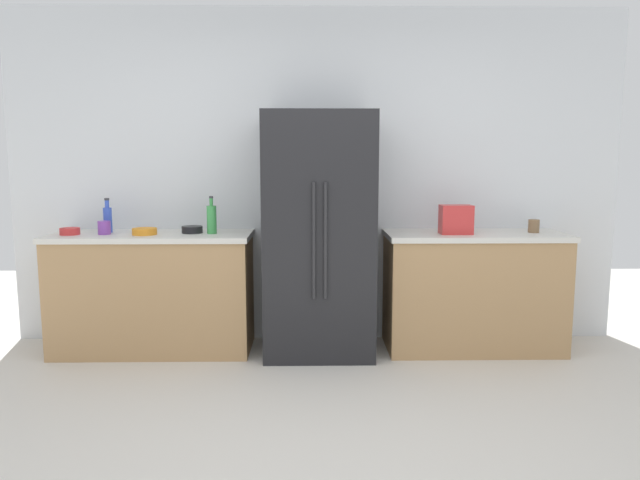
{
  "coord_description": "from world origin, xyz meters",
  "views": [
    {
      "loc": [
        -0.05,
        -2.64,
        1.45
      ],
      "look_at": [
        0.01,
        0.51,
        1.01
      ],
      "focal_mm": 32.65,
      "sensor_mm": 36.0,
      "label": 1
    }
  ],
  "objects_px": {
    "refrigerator": "(319,235)",
    "bowl_b": "(145,231)",
    "bottle_a": "(108,219)",
    "toaster": "(456,220)",
    "bottle_b": "(212,219)",
    "bowl_a": "(192,230)",
    "cup_a": "(104,228)",
    "bowl_c": "(70,231)",
    "cup_b": "(534,226)"
  },
  "relations": [
    {
      "from": "bottle_a",
      "to": "bowl_a",
      "type": "distance_m",
      "value": 0.65
    },
    {
      "from": "bottle_a",
      "to": "cup_a",
      "type": "xyz_separation_m",
      "value": [
        0.01,
        -0.11,
        -0.06
      ]
    },
    {
      "from": "bottle_a",
      "to": "bowl_a",
      "type": "relative_size",
      "value": 1.67
    },
    {
      "from": "refrigerator",
      "to": "bowl_a",
      "type": "height_order",
      "value": "refrigerator"
    },
    {
      "from": "cup_a",
      "to": "bowl_b",
      "type": "xyz_separation_m",
      "value": [
        0.3,
        -0.02,
        -0.03
      ]
    },
    {
      "from": "cup_a",
      "to": "bowl_b",
      "type": "bearing_deg",
      "value": -3.82
    },
    {
      "from": "cup_a",
      "to": "bowl_a",
      "type": "xyz_separation_m",
      "value": [
        0.63,
        0.07,
        -0.02
      ]
    },
    {
      "from": "bottle_a",
      "to": "refrigerator",
      "type": "bearing_deg",
      "value": -4.11
    },
    {
      "from": "cup_a",
      "to": "bowl_b",
      "type": "relative_size",
      "value": 0.56
    },
    {
      "from": "toaster",
      "to": "bottle_a",
      "type": "distance_m",
      "value": 2.62
    },
    {
      "from": "bottle_a",
      "to": "cup_b",
      "type": "relative_size",
      "value": 2.64
    },
    {
      "from": "bowl_c",
      "to": "cup_b",
      "type": "bearing_deg",
      "value": 1.15
    },
    {
      "from": "bottle_b",
      "to": "bowl_c",
      "type": "xyz_separation_m",
      "value": [
        -1.04,
        -0.05,
        -0.09
      ]
    },
    {
      "from": "bottle_b",
      "to": "bowl_b",
      "type": "distance_m",
      "value": 0.5
    },
    {
      "from": "refrigerator",
      "to": "toaster",
      "type": "relative_size",
      "value": 7.72
    },
    {
      "from": "bottle_b",
      "to": "bowl_a",
      "type": "bearing_deg",
      "value": 165.32
    },
    {
      "from": "toaster",
      "to": "bowl_a",
      "type": "relative_size",
      "value": 1.49
    },
    {
      "from": "bottle_a",
      "to": "toaster",
      "type": "bearing_deg",
      "value": -2.86
    },
    {
      "from": "bottle_b",
      "to": "cup_b",
      "type": "xyz_separation_m",
      "value": [
        2.43,
        0.02,
        -0.06
      ]
    },
    {
      "from": "bowl_a",
      "to": "bowl_b",
      "type": "height_order",
      "value": "bowl_a"
    },
    {
      "from": "refrigerator",
      "to": "bowl_a",
      "type": "bearing_deg",
      "value": 175.47
    },
    {
      "from": "bowl_b",
      "to": "bottle_a",
      "type": "bearing_deg",
      "value": 157.06
    },
    {
      "from": "cup_b",
      "to": "bowl_b",
      "type": "distance_m",
      "value": 2.92
    },
    {
      "from": "bottle_a",
      "to": "bowl_a",
      "type": "xyz_separation_m",
      "value": [
        0.64,
        -0.04,
        -0.08
      ]
    },
    {
      "from": "bottle_a",
      "to": "bowl_b",
      "type": "xyz_separation_m",
      "value": [
        0.31,
        -0.13,
        -0.08
      ]
    },
    {
      "from": "bottle_b",
      "to": "toaster",
      "type": "bearing_deg",
      "value": -1.6
    },
    {
      "from": "toaster",
      "to": "bottle_b",
      "type": "height_order",
      "value": "bottle_b"
    },
    {
      "from": "toaster",
      "to": "bowl_a",
      "type": "distance_m",
      "value": 1.98
    },
    {
      "from": "bowl_a",
      "to": "bowl_c",
      "type": "height_order",
      "value": "bowl_a"
    },
    {
      "from": "bottle_a",
      "to": "bottle_b",
      "type": "xyz_separation_m",
      "value": [
        0.8,
        -0.08,
        0.0
      ]
    },
    {
      "from": "refrigerator",
      "to": "bottle_b",
      "type": "xyz_separation_m",
      "value": [
        -0.8,
        0.03,
        0.12
      ]
    },
    {
      "from": "bottle_b",
      "to": "cup_b",
      "type": "bearing_deg",
      "value": 0.56
    },
    {
      "from": "toaster",
      "to": "bottle_b",
      "type": "bearing_deg",
      "value": 178.4
    },
    {
      "from": "refrigerator",
      "to": "bowl_c",
      "type": "distance_m",
      "value": 1.84
    },
    {
      "from": "refrigerator",
      "to": "bowl_b",
      "type": "relative_size",
      "value": 9.99
    },
    {
      "from": "bottle_b",
      "to": "bowl_a",
      "type": "distance_m",
      "value": 0.18
    },
    {
      "from": "toaster",
      "to": "cup_a",
      "type": "xyz_separation_m",
      "value": [
        -2.61,
        0.02,
        -0.06
      ]
    },
    {
      "from": "cup_a",
      "to": "bowl_b",
      "type": "height_order",
      "value": "cup_a"
    },
    {
      "from": "bottle_a",
      "to": "bowl_c",
      "type": "xyz_separation_m",
      "value": [
        -0.24,
        -0.13,
        -0.08
      ]
    },
    {
      "from": "cup_b",
      "to": "bowl_b",
      "type": "xyz_separation_m",
      "value": [
        -2.92,
        -0.08,
        -0.03
      ]
    },
    {
      "from": "cup_b",
      "to": "refrigerator",
      "type": "bearing_deg",
      "value": -177.94
    },
    {
      "from": "bowl_b",
      "to": "cup_a",
      "type": "bearing_deg",
      "value": 176.18
    },
    {
      "from": "bottle_b",
      "to": "bowl_a",
      "type": "relative_size",
      "value": 1.8
    },
    {
      "from": "bottle_a",
      "to": "bowl_c",
      "type": "relative_size",
      "value": 1.84
    },
    {
      "from": "toaster",
      "to": "bowl_c",
      "type": "relative_size",
      "value": 1.63
    },
    {
      "from": "bottle_a",
      "to": "bottle_b",
      "type": "bearing_deg",
      "value": -5.71
    },
    {
      "from": "bowl_a",
      "to": "bowl_b",
      "type": "relative_size",
      "value": 0.87
    },
    {
      "from": "bottle_a",
      "to": "bowl_b",
      "type": "height_order",
      "value": "bottle_a"
    },
    {
      "from": "refrigerator",
      "to": "bottle_a",
      "type": "height_order",
      "value": "refrigerator"
    },
    {
      "from": "bowl_b",
      "to": "bottle_b",
      "type": "bearing_deg",
      "value": 6.08
    }
  ]
}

